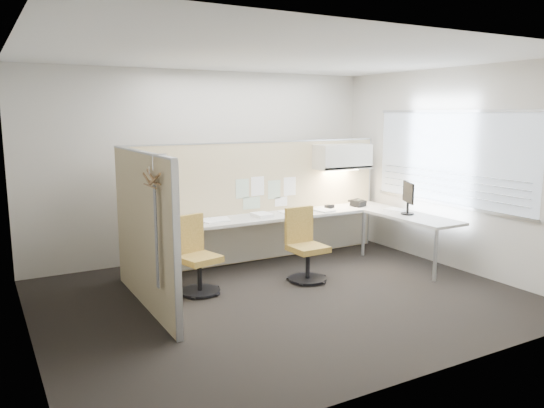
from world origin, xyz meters
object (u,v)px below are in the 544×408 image
desk (298,223)px  chair_right (305,247)px  monitor (408,196)px  phone (358,203)px  chair_left (196,258)px

desk → chair_right: chair_right is taller
monitor → phone: size_ratio=1.85×
desk → phone: (1.18, 0.11, 0.18)m
chair_left → chair_right: chair_right is taller
monitor → chair_right: bearing=113.6°
chair_right → chair_left: bearing=168.7°
chair_left → monitor: bearing=-20.0°
chair_right → phone: 1.74m
desk → monitor: size_ratio=8.59×
desk → monitor: (1.37, -0.78, 0.40)m
desk → phone: size_ratio=15.85×
monitor → desk: bearing=86.9°
chair_left → phone: 3.01m
monitor → phone: bearing=38.7°
desk → chair_right: size_ratio=4.25×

